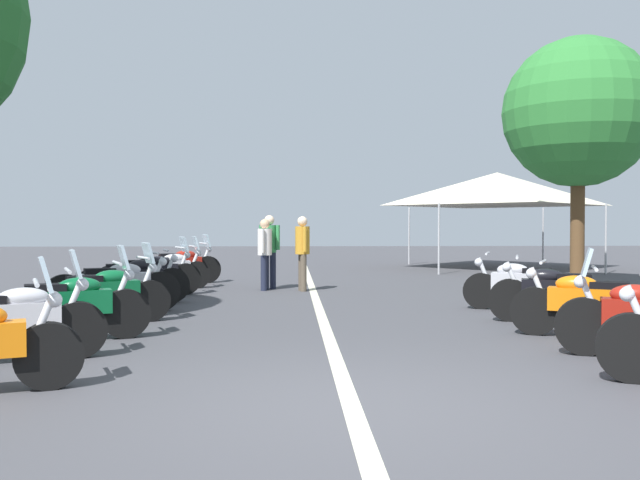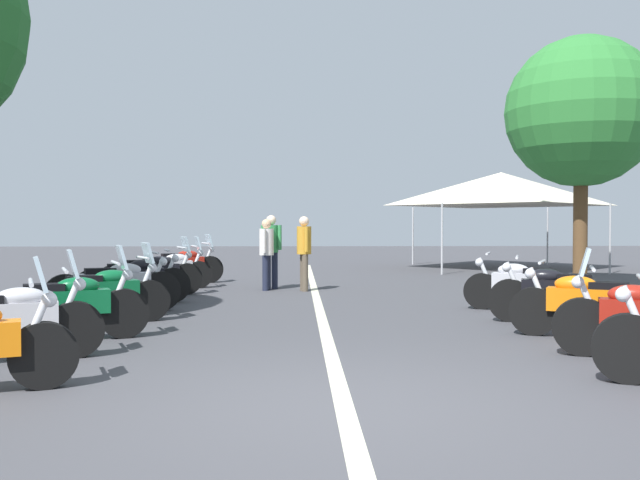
% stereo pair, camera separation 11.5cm
% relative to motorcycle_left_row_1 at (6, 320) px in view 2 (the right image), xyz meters
% --- Properties ---
extents(ground_plane, '(80.00, 80.00, 0.00)m').
position_rel_motorcycle_left_row_1_xyz_m(ground_plane, '(-1.88, -3.49, -0.46)').
color(ground_plane, '#424247').
extents(lane_centre_stripe, '(24.82, 0.16, 0.01)m').
position_rel_motorcycle_left_row_1_xyz_m(lane_centre_stripe, '(4.70, -3.49, -0.46)').
color(lane_centre_stripe, beige).
rests_on(lane_centre_stripe, ground_plane).
extents(motorcycle_left_row_1, '(0.98, 1.98, 1.20)m').
position_rel_motorcycle_left_row_1_xyz_m(motorcycle_left_row_1, '(0.00, 0.00, 0.00)').
color(motorcycle_left_row_1, black).
rests_on(motorcycle_left_row_1, ground_plane).
extents(motorcycle_left_row_2, '(1.01, 2.01, 1.21)m').
position_rel_motorcycle_left_row_1_xyz_m(motorcycle_left_row_2, '(1.29, -0.20, 0.00)').
color(motorcycle_left_row_2, black).
rests_on(motorcycle_left_row_2, ground_plane).
extents(motorcycle_left_row_3, '(1.14, 1.92, 1.20)m').
position_rel_motorcycle_left_row_1_xyz_m(motorcycle_left_row_3, '(2.74, -0.23, 0.00)').
color(motorcycle_left_row_3, black).
rests_on(motorcycle_left_row_3, ground_plane).
extents(motorcycle_left_row_4, '(1.07, 2.07, 1.02)m').
position_rel_motorcycle_left_row_1_xyz_m(motorcycle_left_row_4, '(4.00, -0.09, 0.01)').
color(motorcycle_left_row_4, black).
rests_on(motorcycle_left_row_4, ground_plane).
extents(motorcycle_left_row_5, '(0.88, 2.05, 1.01)m').
position_rel_motorcycle_left_row_1_xyz_m(motorcycle_left_row_5, '(5.34, -0.08, -0.00)').
color(motorcycle_left_row_5, black).
rests_on(motorcycle_left_row_5, ground_plane).
extents(motorcycle_left_row_6, '(1.12, 2.01, 1.22)m').
position_rel_motorcycle_left_row_1_xyz_m(motorcycle_left_row_6, '(6.69, -0.12, 0.01)').
color(motorcycle_left_row_6, black).
rests_on(motorcycle_left_row_6, ground_plane).
extents(motorcycle_left_row_7, '(0.89, 1.93, 1.20)m').
position_rel_motorcycle_left_row_1_xyz_m(motorcycle_left_row_7, '(8.20, -0.21, -0.00)').
color(motorcycle_left_row_7, black).
rests_on(motorcycle_left_row_7, ground_plane).
extents(motorcycle_left_row_8, '(1.07, 2.03, 1.23)m').
position_rel_motorcycle_left_row_1_xyz_m(motorcycle_left_row_8, '(9.54, -0.24, 0.02)').
color(motorcycle_left_row_8, black).
rests_on(motorcycle_left_row_8, ground_plane).
extents(motorcycle_right_row_2, '(1.06, 1.89, 1.00)m').
position_rel_motorcycle_left_row_1_xyz_m(motorcycle_right_row_2, '(1.29, -6.87, -0.01)').
color(motorcycle_right_row_2, black).
rests_on(motorcycle_right_row_2, ground_plane).
extents(motorcycle_right_row_3, '(0.93, 1.96, 1.00)m').
position_rel_motorcycle_left_row_1_xyz_m(motorcycle_right_row_3, '(2.63, -6.97, -0.00)').
color(motorcycle_right_row_3, black).
rests_on(motorcycle_right_row_3, ground_plane).
extents(motorcycle_right_row_4, '(0.96, 1.96, 0.99)m').
position_rel_motorcycle_left_row_1_xyz_m(motorcycle_right_row_4, '(4.13, -6.97, -0.01)').
color(motorcycle_right_row_4, black).
rests_on(motorcycle_right_row_4, ground_plane).
extents(bystander_0, '(0.32, 0.48, 1.69)m').
position_rel_motorcycle_left_row_1_xyz_m(bystander_0, '(8.21, -2.51, 0.52)').
color(bystander_0, '#1E2338').
rests_on(bystander_0, ground_plane).
extents(bystander_3, '(0.52, 0.32, 1.59)m').
position_rel_motorcycle_left_row_1_xyz_m(bystander_3, '(7.85, -2.42, 0.47)').
color(bystander_3, '#1E2338').
rests_on(bystander_3, ground_plane).
extents(bystander_4, '(0.52, 0.32, 1.65)m').
position_rel_motorcycle_left_row_1_xyz_m(bystander_4, '(7.67, -3.25, 0.50)').
color(bystander_4, brown).
rests_on(bystander_4, ground_plane).
extents(roadside_tree_0, '(3.45, 3.45, 5.79)m').
position_rel_motorcycle_left_row_1_xyz_m(roadside_tree_0, '(8.12, -9.64, 3.58)').
color(roadside_tree_0, brown).
rests_on(roadside_tree_0, ground_plane).
extents(event_tent, '(5.57, 5.57, 3.20)m').
position_rel_motorcycle_left_row_1_xyz_m(event_tent, '(14.93, -9.86, 2.19)').
color(event_tent, beige).
rests_on(event_tent, ground_plane).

